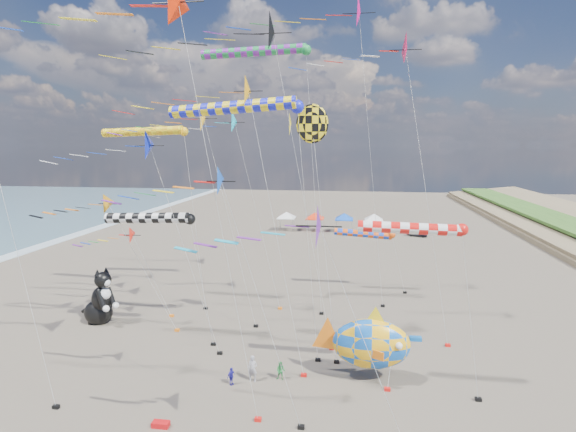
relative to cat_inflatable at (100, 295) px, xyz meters
The scene contains 28 objects.
delta_kite_0 31.05m from the cat_inflatable, ahead, with size 10.48×2.50×22.78m.
delta_kite_1 20.96m from the cat_inflatable, 26.14° to the right, with size 11.92×1.98×19.08m.
delta_kite_2 17.07m from the cat_inflatable, ahead, with size 10.82×2.44×18.14m.
delta_kite_4 27.07m from the cat_inflatable, 37.58° to the right, with size 8.78×1.97×12.74m.
delta_kite_5 20.44m from the cat_inflatable, 41.49° to the right, with size 9.83×1.60×13.91m.
delta_kite_6 25.03m from the cat_inflatable, 43.36° to the right, with size 13.92×2.80×22.83m.
delta_kite_7 24.19m from the cat_inflatable, ahead, with size 15.60×2.78×23.45m.
delta_kite_8 8.01m from the cat_inflatable, 16.50° to the right, with size 9.67×1.70×11.29m.
delta_kite_9 14.41m from the cat_inflatable, 31.74° to the right, with size 11.77×2.24×15.94m.
delta_kite_10 17.82m from the cat_inflatable, 28.74° to the left, with size 11.10×2.04×17.80m.
delta_kite_11 31.10m from the cat_inflatable, 20.78° to the left, with size 16.45×3.10×27.50m.
delta_kite_12 5.16m from the cat_inflatable, 48.07° to the left, with size 7.98×1.72×7.93m.
windsock_0 9.84m from the cat_inflatable, 23.96° to the right, with size 8.16×0.81×9.93m.
windsock_1 25.14m from the cat_inflatable, 27.55° to the left, with size 7.35×0.74×6.37m.
windsock_2 24.02m from the cat_inflatable, 19.85° to the left, with size 10.41×0.84×22.80m.
windsock_3 20.15m from the cat_inflatable, 17.32° to the right, with size 10.29×0.88×17.63m.
windsock_4 26.50m from the cat_inflatable, 17.46° to the right, with size 7.38×0.69×10.49m.
windsock_5 14.38m from the cat_inflatable, 57.90° to the left, with size 9.27×0.79×16.33m.
angelfish_kite 22.38m from the cat_inflatable, ahead, with size 3.74×3.02×17.52m.
cat_inflatable is the anchor object (origin of this frame).
fish_inflatable 22.82m from the cat_inflatable, 15.94° to the right, with size 6.50×2.66×4.97m.
person_adult 16.48m from the cat_inflatable, 26.71° to the right, with size 0.61×0.40×1.68m, color #9A98A0.
child_green 17.88m from the cat_inflatable, 22.98° to the right, with size 0.59×0.46×1.21m, color #288B3E.
child_blue 15.74m from the cat_inflatable, 30.75° to the right, with size 0.66×0.28×1.13m, color #2923A3.
kite_bag_0 25.73m from the cat_inflatable, ahead, with size 0.90×0.44×0.30m, color blue.
kite_bag_2 16.84m from the cat_inflatable, 49.33° to the right, with size 0.90×0.44×0.30m, color red.
tent_row 46.26m from the cat_inflatable, 68.93° to the left, with size 19.20×4.20×3.80m.
parked_car 51.62m from the cat_inflatable, 52.93° to the left, with size 1.31×3.25×1.11m, color #26262D.
Camera 1 is at (5.60, -16.33, 14.76)m, focal length 28.00 mm.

